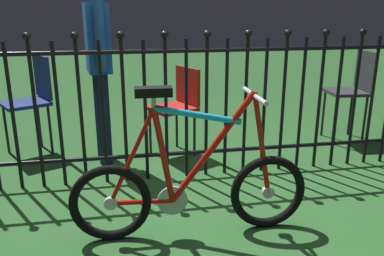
{
  "coord_description": "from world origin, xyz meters",
  "views": [
    {
      "loc": [
        -0.51,
        -2.24,
        1.31
      ],
      "look_at": [
        -0.07,
        0.21,
        0.55
      ],
      "focal_mm": 37.37,
      "sensor_mm": 36.0,
      "label": 1
    }
  ],
  "objects_px": {
    "bicycle": "(191,187)",
    "chair_red": "(178,102)",
    "chair_charcoal": "(354,86)",
    "chair_navy": "(33,95)",
    "person_visitor": "(98,55)"
  },
  "relations": [
    {
      "from": "bicycle",
      "to": "chair_red",
      "type": "distance_m",
      "value": 1.39
    },
    {
      "from": "bicycle",
      "to": "chair_red",
      "type": "height_order",
      "value": "bicycle"
    },
    {
      "from": "chair_navy",
      "to": "person_visitor",
      "type": "xyz_separation_m",
      "value": [
        0.61,
        -0.32,
        0.38
      ]
    },
    {
      "from": "chair_navy",
      "to": "person_visitor",
      "type": "relative_size",
      "value": 0.57
    },
    {
      "from": "chair_navy",
      "to": "chair_charcoal",
      "type": "xyz_separation_m",
      "value": [
        3.06,
        -0.18,
        0.01
      ]
    },
    {
      "from": "chair_navy",
      "to": "bicycle",
      "type": "bearing_deg",
      "value": -54.63
    },
    {
      "from": "chair_navy",
      "to": "chair_red",
      "type": "relative_size",
      "value": 1.13
    },
    {
      "from": "chair_red",
      "to": "person_visitor",
      "type": "relative_size",
      "value": 0.5
    },
    {
      "from": "chair_red",
      "to": "person_visitor",
      "type": "xyz_separation_m",
      "value": [
        -0.67,
        -0.07,
        0.44
      ]
    },
    {
      "from": "chair_red",
      "to": "chair_charcoal",
      "type": "height_order",
      "value": "chair_charcoal"
    },
    {
      "from": "bicycle",
      "to": "chair_red",
      "type": "relative_size",
      "value": 1.78
    },
    {
      "from": "bicycle",
      "to": "chair_red",
      "type": "xyz_separation_m",
      "value": [
        0.13,
        1.38,
        0.19
      ]
    },
    {
      "from": "bicycle",
      "to": "chair_charcoal",
      "type": "bearing_deg",
      "value": 37.36
    },
    {
      "from": "chair_navy",
      "to": "chair_charcoal",
      "type": "bearing_deg",
      "value": -3.28
    },
    {
      "from": "bicycle",
      "to": "chair_red",
      "type": "bearing_deg",
      "value": 84.56
    }
  ]
}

